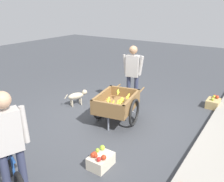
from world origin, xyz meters
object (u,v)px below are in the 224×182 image
at_px(apple_crate, 213,103).
at_px(mixed_fruit_crate, 101,160).
at_px(dog, 77,96).
at_px(cyclist_person, 9,139).
at_px(bicycle, 13,174).
at_px(vendor_person, 133,70).
at_px(fruit_cart, 117,105).

xyz_separation_m(apple_crate, mixed_fruit_crate, (3.73, -1.05, 0.01)).
bearing_deg(dog, cyclist_person, 27.22).
bearing_deg(dog, bicycle, 25.50).
bearing_deg(apple_crate, dog, -58.64).
bearing_deg(vendor_person, apple_crate, 118.09).
xyz_separation_m(vendor_person, cyclist_person, (3.95, 0.34, 0.03)).
height_order(bicycle, apple_crate, bicycle).
bearing_deg(fruit_cart, mixed_fruit_crate, 23.43).
distance_m(vendor_person, dog, 1.68).
height_order(bicycle, dog, bicycle).
xyz_separation_m(vendor_person, bicycle, (3.90, 0.20, -0.63)).
distance_m(fruit_cart, apple_crate, 2.80).
distance_m(dog, mixed_fruit_crate, 2.78).
relative_size(fruit_cart, bicycle, 1.12).
distance_m(fruit_cart, vendor_person, 1.28).
relative_size(apple_crate, mixed_fruit_crate, 1.00).
xyz_separation_m(bicycle, dog, (-3.00, -1.43, -0.08)).
bearing_deg(fruit_cart, dog, -99.48).
height_order(cyclist_person, dog, cyclist_person).
bearing_deg(dog, fruit_cart, 80.52).
distance_m(fruit_cart, bicycle, 2.76).
relative_size(fruit_cart, mixed_fruit_crate, 4.00).
bearing_deg(bicycle, vendor_person, -177.02).
bearing_deg(cyclist_person, bicycle, -111.61).
bearing_deg(bicycle, dog, -154.50).
height_order(fruit_cart, cyclist_person, cyclist_person).
bearing_deg(dog, mixed_fruit_crate, 49.70).
xyz_separation_m(vendor_person, mixed_fruit_crate, (2.70, 0.89, -0.85)).
height_order(dog, mixed_fruit_crate, dog).
relative_size(fruit_cart, cyclist_person, 1.05).
xyz_separation_m(bicycle, mixed_fruit_crate, (-1.20, 0.69, -0.22)).
distance_m(fruit_cart, mixed_fruit_crate, 1.73).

